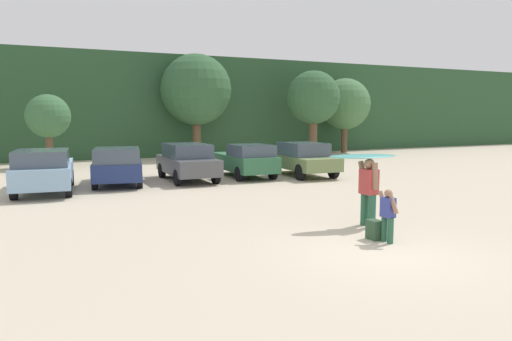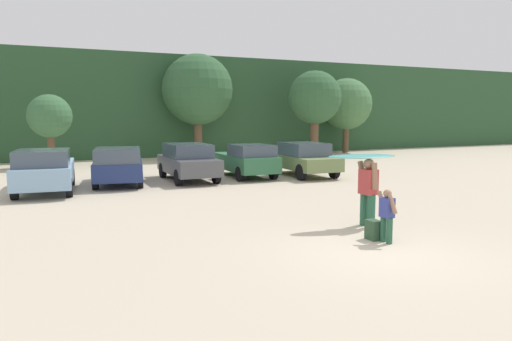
{
  "view_description": "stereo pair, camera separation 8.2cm",
  "coord_description": "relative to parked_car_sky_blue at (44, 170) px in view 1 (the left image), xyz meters",
  "views": [
    {
      "loc": [
        -6.54,
        -7.61,
        2.83
      ],
      "look_at": [
        0.1,
        6.28,
        1.05
      ],
      "focal_mm": 33.83,
      "sensor_mm": 36.0,
      "label": 1
    },
    {
      "loc": [
        -6.46,
        -7.65,
        2.83
      ],
      "look_at": [
        0.1,
        6.28,
        1.05
      ],
      "focal_mm": 33.83,
      "sensor_mm": 36.0,
      "label": 2
    }
  ],
  "objects": [
    {
      "name": "tree_center_left",
      "position": [
        21.16,
        10.98,
        2.78
      ],
      "size": [
        3.81,
        3.81,
        5.54
      ],
      "color": "brown",
      "rests_on": "ground_plane"
    },
    {
      "name": "parked_car_sky_blue",
      "position": [
        0.0,
        0.0,
        0.0
      ],
      "size": [
        2.36,
        4.65,
        1.61
      ],
      "rotation": [
        0.0,
        0.0,
        1.47
      ],
      "color": "#84ADD1",
      "rests_on": "ground_plane"
    },
    {
      "name": "surfboard_teal",
      "position": [
        7.16,
        -9.18,
        0.96
      ],
      "size": [
        1.89,
        0.89,
        0.12
      ],
      "rotation": [
        0.0,
        0.0,
        2.93
      ],
      "color": "teal"
    },
    {
      "name": "person_adult",
      "position": [
        7.26,
        -9.32,
        0.14
      ],
      "size": [
        0.32,
        0.74,
        1.73
      ],
      "rotation": [
        0.0,
        0.0,
        3.15
      ],
      "color": "#26593F",
      "rests_on": "ground_plane"
    },
    {
      "name": "tree_right",
      "position": [
        0.6,
        9.05,
        1.89
      ],
      "size": [
        2.31,
        2.31,
        3.92
      ],
      "color": "brown",
      "rests_on": "ground_plane"
    },
    {
      "name": "parked_car_navy",
      "position": [
        2.76,
        0.89,
        -0.03
      ],
      "size": [
        2.56,
        4.33,
        1.53
      ],
      "rotation": [
        0.0,
        0.0,
        1.38
      ],
      "color": "navy",
      "rests_on": "ground_plane"
    },
    {
      "name": "person_child",
      "position": [
        6.64,
        -10.77,
        -0.16
      ],
      "size": [
        0.22,
        0.63,
        1.2
      ],
      "rotation": [
        0.0,
        0.0,
        3.15
      ],
      "color": "#26593F",
      "rests_on": "ground_plane"
    },
    {
      "name": "tree_left",
      "position": [
        17.17,
        9.05,
        3.12
      ],
      "size": [
        3.6,
        3.6,
        5.8
      ],
      "color": "brown",
      "rests_on": "ground_plane"
    },
    {
      "name": "backpack_dropped",
      "position": [
        6.55,
        -10.44,
        -0.61
      ],
      "size": [
        0.24,
        0.34,
        0.45
      ],
      "color": "#2D4C33",
      "rests_on": "ground_plane"
    },
    {
      "name": "parked_car_forest_green",
      "position": [
        8.46,
        0.89,
        -0.05
      ],
      "size": [
        1.9,
        4.12,
        1.52
      ],
      "rotation": [
        0.0,
        0.0,
        1.54
      ],
      "color": "#2D6642",
      "rests_on": "ground_plane"
    },
    {
      "name": "parked_car_dark_gray",
      "position": [
        5.72,
        0.98,
        0.01
      ],
      "size": [
        1.92,
        4.24,
        1.59
      ],
      "rotation": [
        0.0,
        0.0,
        1.54
      ],
      "color": "#4C4F54",
      "rests_on": "ground_plane"
    },
    {
      "name": "ground_plane",
      "position": [
        6.01,
        -11.37,
        -0.83
      ],
      "size": [
        120.0,
        120.0,
        0.0
      ],
      "primitive_type": "plane",
      "color": "beige"
    },
    {
      "name": "tree_far_right",
      "position": [
        9.67,
        11.45,
        3.61
      ],
      "size": [
        4.63,
        4.63,
        6.79
      ],
      "color": "brown",
      "rests_on": "ground_plane"
    },
    {
      "name": "hillside_ridge",
      "position": [
        6.01,
        18.65,
        2.59
      ],
      "size": [
        108.0,
        12.0,
        6.85
      ],
      "primitive_type": "cube",
      "color": "#284C2D",
      "rests_on": "ground_plane"
    },
    {
      "name": "parked_car_olive_green",
      "position": [
        11.06,
        0.22,
        -0.02
      ],
      "size": [
        2.06,
        4.27,
        1.55
      ],
      "rotation": [
        0.0,
        0.0,
        1.52
      ],
      "color": "#6B7F4C",
      "rests_on": "ground_plane"
    }
  ]
}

